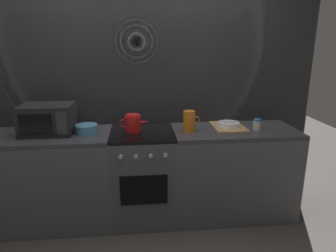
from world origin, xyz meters
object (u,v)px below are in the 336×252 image
object	(u,v)px
spice_jar	(257,124)
microwave	(48,119)
stove_unit	(143,176)
kettle	(133,123)
dish_pile	(228,126)
mixing_bowl	(87,129)
pitcher	(189,121)

from	to	relation	value
spice_jar	microwave	bearing A→B (deg)	177.78
spice_jar	stove_unit	bearing A→B (deg)	178.34
microwave	kettle	xyz separation A→B (m)	(0.78, -0.02, -0.05)
microwave	dish_pile	size ratio (longest dim) A/B	1.15
stove_unit	dish_pile	distance (m)	0.97
stove_unit	spice_jar	distance (m)	1.22
microwave	dish_pile	world-z (taller)	microwave
microwave	spice_jar	bearing A→B (deg)	-2.22
stove_unit	mixing_bowl	distance (m)	0.71
kettle	spice_jar	distance (m)	1.19
kettle	dish_pile	world-z (taller)	kettle
kettle	pitcher	distance (m)	0.53
microwave	spice_jar	world-z (taller)	microwave
stove_unit	kettle	bearing A→B (deg)	164.73
kettle	spice_jar	size ratio (longest dim) A/B	2.71
kettle	dish_pile	distance (m)	0.93
stove_unit	pitcher	xyz separation A→B (m)	(0.44, -0.03, 0.55)
microwave	spice_jar	size ratio (longest dim) A/B	4.38
microwave	pitcher	xyz separation A→B (m)	(1.30, -0.08, -0.03)
kettle	mixing_bowl	xyz separation A→B (m)	(-0.43, -0.01, -0.04)
mixing_bowl	spice_jar	bearing A→B (deg)	-1.67
microwave	mixing_bowl	bearing A→B (deg)	-4.75
microwave	spice_jar	distance (m)	1.97
mixing_bowl	pitcher	xyz separation A→B (m)	(0.96, -0.05, 0.06)
pitcher	spice_jar	size ratio (longest dim) A/B	1.90
dish_pile	spice_jar	bearing A→B (deg)	-16.48
stove_unit	mixing_bowl	bearing A→B (deg)	178.29
microwave	mixing_bowl	world-z (taller)	microwave
kettle	pitcher	bearing A→B (deg)	-6.16
stove_unit	dish_pile	bearing A→B (deg)	3.02
kettle	pitcher	size ratio (longest dim) A/B	1.42
stove_unit	pitcher	world-z (taller)	pitcher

